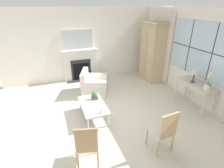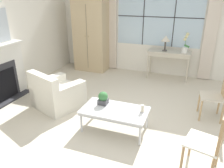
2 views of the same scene
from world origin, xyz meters
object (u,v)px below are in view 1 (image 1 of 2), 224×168
at_px(armoire, 152,52).
at_px(pillar_candle, 101,111).
at_px(console_table, 196,86).
at_px(potted_plant_small, 95,95).
at_px(table_lamp, 195,72).
at_px(coffee_table, 93,106).
at_px(accent_chair_wooden, 87,144).
at_px(potted_orchid, 208,83).
at_px(fireplace, 80,63).
at_px(armchair_upholstered, 94,85).
at_px(side_chair_wooden, 165,130).

distance_m(armoire, pillar_candle, 3.72).
xyz_separation_m(armoire, pillar_candle, (2.30, -2.86, -0.67)).
distance_m(console_table, potted_plant_small, 2.97).
bearing_deg(potted_plant_small, table_lamp, 76.29).
distance_m(coffee_table, pillar_candle, 0.49).
xyz_separation_m(accent_chair_wooden, pillar_candle, (-1.05, 0.59, -0.07)).
distance_m(potted_orchid, accent_chair_wooden, 3.50).
relative_size(fireplace, accent_chair_wooden, 2.09).
bearing_deg(table_lamp, fireplace, -139.54).
bearing_deg(armchair_upholstered, potted_plant_small, -13.20).
xyz_separation_m(fireplace, potted_orchid, (3.72, 2.71, 0.28)).
distance_m(armchair_upholstered, potted_plant_small, 1.24).
distance_m(table_lamp, coffee_table, 3.06).
distance_m(armchair_upholstered, accent_chair_wooden, 3.12).
height_order(table_lamp, pillar_candle, table_lamp).
bearing_deg(side_chair_wooden, potted_plant_small, -154.51).
bearing_deg(table_lamp, pillar_candle, -88.97).
height_order(armoire, console_table, armoire).
relative_size(armchair_upholstered, accent_chair_wooden, 1.15).
bearing_deg(accent_chair_wooden, pillar_candle, 150.97).
bearing_deg(console_table, armoire, -179.03).
distance_m(fireplace, accent_chair_wooden, 4.36).
height_order(fireplace, pillar_candle, fireplace).
distance_m(accent_chair_wooden, pillar_candle, 1.21).
distance_m(console_table, potted_orchid, 0.50).
distance_m(armoire, table_lamp, 2.24).
xyz_separation_m(fireplace, coffee_table, (2.78, -0.21, -0.34)).
relative_size(armoire, potted_orchid, 4.20).
distance_m(accent_chair_wooden, coffee_table, 1.61).
bearing_deg(side_chair_wooden, table_lamp, 124.58).
distance_m(table_lamp, armchair_upholstered, 3.26).
distance_m(accent_chair_wooden, potted_plant_small, 1.90).
bearing_deg(table_lamp, armoire, -179.99).
relative_size(coffee_table, potted_plant_small, 4.82).
bearing_deg(coffee_table, fireplace, 175.62).
relative_size(armoire, table_lamp, 5.30).
bearing_deg(armoire, side_chair_wooden, -27.91).
bearing_deg(potted_plant_small, side_chair_wooden, 25.49).
distance_m(fireplace, side_chair_wooden, 4.57).
relative_size(potted_orchid, coffee_table, 0.47).
xyz_separation_m(armchair_upholstered, coffee_table, (1.46, -0.40, 0.09)).
height_order(fireplace, potted_plant_small, fireplace).
height_order(table_lamp, potted_plant_small, table_lamp).
height_order(table_lamp, coffee_table, table_lamp).
bearing_deg(fireplace, armchair_upholstered, 8.09).
height_order(console_table, coffee_table, console_table).
bearing_deg(coffee_table, armchair_upholstered, 164.63).
bearing_deg(pillar_candle, armoire, 128.79).
relative_size(potted_orchid, armchair_upholstered, 0.48).
bearing_deg(armoire, armchair_upholstered, -81.68).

